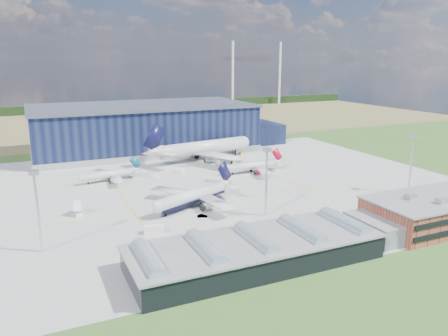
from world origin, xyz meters
TOP-DOWN VIEW (x-y plane):
  - ground at (0.00, 0.00)m, footprint 600.00×600.00m
  - apron at (0.00, 10.00)m, footprint 220.00×160.00m
  - farmland at (0.00, 220.00)m, footprint 600.00×220.00m
  - treeline at (0.00, 300.00)m, footprint 600.00×8.00m
  - hangar at (2.81, 94.80)m, footprint 145.00×62.00m
  - ops_building at (55.01, -60.00)m, footprint 46.00×23.00m
  - glass_concourse at (-6.45, -60.00)m, footprint 78.00×23.00m
  - light_mast_west at (-60.00, -30.00)m, footprint 2.60×2.60m
  - light_mast_center at (10.00, -30.00)m, footprint 2.60×2.60m
  - light_mast_east at (75.00, -30.00)m, footprint 2.60×2.60m
  - airliner_navy at (-9.63, -12.00)m, footprint 53.43×53.01m
  - airliner_red at (32.23, 22.00)m, footprint 32.74×32.08m
  - airliner_widebody at (21.91, 55.00)m, footprint 73.58×72.45m
  - airliner_regional at (-30.74, 34.37)m, footprint 33.21×32.72m
  - gse_tug_a at (-3.03, -1.35)m, footprint 3.44×4.37m
  - gse_tug_b at (9.55, 8.98)m, footprint 3.07×3.26m
  - gse_van_a at (-28.52, -29.84)m, footprint 6.23×4.17m
  - gse_van_b at (1.73, 35.50)m, footprint 4.03×5.31m
  - gse_tug_c at (45.64, 59.71)m, footprint 2.10×3.00m
  - gse_cart_b at (-10.68, 32.08)m, footprint 3.50×3.62m
  - gse_van_c at (80.09, -42.74)m, footprint 5.72×4.42m
  - airstair at (-47.52, -3.30)m, footprint 3.36×5.77m
  - car_a at (40.03, -48.00)m, footprint 3.83×2.01m
  - car_b at (-10.26, -23.23)m, footprint 3.55×2.38m

SIDE VIEW (x-z plane):
  - ground at x=0.00m, z-range 0.00..0.00m
  - farmland at x=0.00m, z-range -0.01..0.01m
  - apron at x=0.00m, z-range -0.01..0.07m
  - car_b at x=-10.26m, z-range 0.00..1.11m
  - gse_tug_b at x=9.55m, z-range 0.00..1.18m
  - gse_tug_c at x=45.64m, z-range 0.00..1.22m
  - car_a at x=40.03m, z-range 0.00..1.24m
  - gse_cart_b at x=-10.68m, z-range 0.00..1.31m
  - gse_tug_a at x=-3.03m, z-range 0.00..1.59m
  - gse_van_b at x=1.73m, z-range 0.00..2.21m
  - gse_van_c at x=80.09m, z-range 0.00..2.47m
  - gse_van_a at x=-28.52m, z-range 0.00..2.50m
  - airstair at x=-47.52m, z-range 0.00..3.47m
  - glass_concourse at x=-6.45m, z-range -0.61..7.99m
  - treeline at x=0.00m, z-range 0.00..8.00m
  - airliner_regional at x=-30.74m, z-range 0.00..9.32m
  - ops_building at x=55.01m, z-range -0.66..10.24m
  - airliner_red at x=32.23m, z-range 0.00..10.28m
  - airliner_navy at x=-9.63m, z-range 0.00..13.20m
  - airliner_widebody at x=21.91m, z-range 0.00..20.77m
  - hangar at x=2.81m, z-range -1.43..24.67m
  - light_mast_west at x=-60.00m, z-range 3.93..26.93m
  - light_mast_center at x=10.00m, z-range 3.93..26.93m
  - light_mast_east at x=75.00m, z-range 3.93..26.93m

